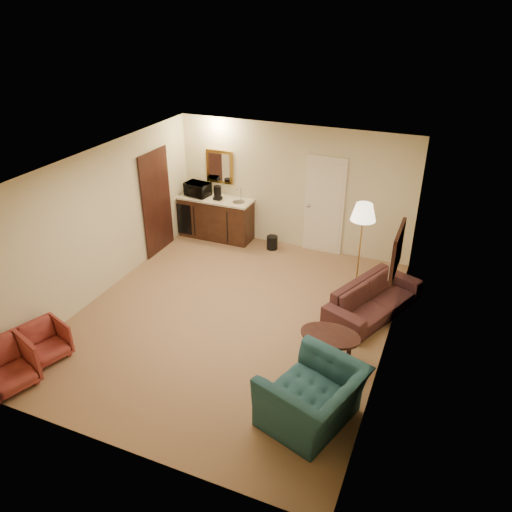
{
  "coord_description": "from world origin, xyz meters",
  "views": [
    {
      "loc": [
        3.05,
        -6.26,
        4.81
      ],
      "look_at": [
        0.23,
        0.5,
        0.97
      ],
      "focal_mm": 35.0,
      "sensor_mm": 36.0,
      "label": 1
    }
  ],
  "objects_px": {
    "wetbar_cabinet": "(216,218)",
    "sofa": "(375,294)",
    "teal_armchair": "(313,389)",
    "coffee_table": "(329,348)",
    "microwave": "(197,188)",
    "floor_lamp": "(360,247)",
    "coffee_maker": "(218,193)",
    "rose_chair_near": "(44,340)",
    "rose_chair_far": "(4,365)",
    "waste_bin": "(272,243)"
  },
  "relations": [
    {
      "from": "rose_chair_far",
      "to": "wetbar_cabinet",
      "type": "bearing_deg",
      "value": 14.43
    },
    {
      "from": "sofa",
      "to": "rose_chair_far",
      "type": "distance_m",
      "value": 5.69
    },
    {
      "from": "microwave",
      "to": "sofa",
      "type": "bearing_deg",
      "value": -12.93
    },
    {
      "from": "rose_chair_far",
      "to": "microwave",
      "type": "bearing_deg",
      "value": 19.03
    },
    {
      "from": "rose_chair_far",
      "to": "floor_lamp",
      "type": "height_order",
      "value": "floor_lamp"
    },
    {
      "from": "teal_armchair",
      "to": "wetbar_cabinet",
      "type": "bearing_deg",
      "value": -123.31
    },
    {
      "from": "floor_lamp",
      "to": "coffee_maker",
      "type": "relative_size",
      "value": 5.45
    },
    {
      "from": "wetbar_cabinet",
      "to": "sofa",
      "type": "distance_m",
      "value": 4.15
    },
    {
      "from": "teal_armchair",
      "to": "waste_bin",
      "type": "height_order",
      "value": "teal_armchair"
    },
    {
      "from": "waste_bin",
      "to": "coffee_maker",
      "type": "relative_size",
      "value": 0.94
    },
    {
      "from": "sofa",
      "to": "rose_chair_far",
      "type": "bearing_deg",
      "value": 153.67
    },
    {
      "from": "waste_bin",
      "to": "microwave",
      "type": "bearing_deg",
      "value": 177.61
    },
    {
      "from": "floor_lamp",
      "to": "teal_armchair",
      "type": "bearing_deg",
      "value": -86.7
    },
    {
      "from": "wetbar_cabinet",
      "to": "floor_lamp",
      "type": "xyz_separation_m",
      "value": [
        3.35,
        -0.94,
        0.37
      ]
    },
    {
      "from": "sofa",
      "to": "floor_lamp",
      "type": "distance_m",
      "value": 0.97
    },
    {
      "from": "wetbar_cabinet",
      "to": "microwave",
      "type": "xyz_separation_m",
      "value": [
        -0.44,
        0.0,
        0.64
      ]
    },
    {
      "from": "sofa",
      "to": "coffee_maker",
      "type": "xyz_separation_m",
      "value": [
        -3.72,
        1.63,
        0.7
      ]
    },
    {
      "from": "wetbar_cabinet",
      "to": "microwave",
      "type": "height_order",
      "value": "microwave"
    },
    {
      "from": "sofa",
      "to": "rose_chair_near",
      "type": "distance_m",
      "value": 5.23
    },
    {
      "from": "coffee_table",
      "to": "floor_lamp",
      "type": "height_order",
      "value": "floor_lamp"
    },
    {
      "from": "sofa",
      "to": "microwave",
      "type": "relative_size",
      "value": 3.66
    },
    {
      "from": "wetbar_cabinet",
      "to": "sofa",
      "type": "height_order",
      "value": "wetbar_cabinet"
    },
    {
      "from": "rose_chair_far",
      "to": "coffee_maker",
      "type": "bearing_deg",
      "value": 13.56
    },
    {
      "from": "wetbar_cabinet",
      "to": "rose_chair_near",
      "type": "relative_size",
      "value": 2.71
    },
    {
      "from": "teal_armchair",
      "to": "coffee_table",
      "type": "xyz_separation_m",
      "value": [
        -0.1,
        1.19,
        -0.27
      ]
    },
    {
      "from": "wetbar_cabinet",
      "to": "waste_bin",
      "type": "relative_size",
      "value": 5.68
    },
    {
      "from": "floor_lamp",
      "to": "coffee_maker",
      "type": "height_order",
      "value": "floor_lamp"
    },
    {
      "from": "teal_armchair",
      "to": "coffee_maker",
      "type": "relative_size",
      "value": 3.89
    },
    {
      "from": "waste_bin",
      "to": "coffee_table",
      "type": "bearing_deg",
      "value": -56.28
    },
    {
      "from": "wetbar_cabinet",
      "to": "microwave",
      "type": "relative_size",
      "value": 3.11
    },
    {
      "from": "sofa",
      "to": "coffee_table",
      "type": "distance_m",
      "value": 1.59
    },
    {
      "from": "floor_lamp",
      "to": "coffee_maker",
      "type": "xyz_separation_m",
      "value": [
        -3.27,
        0.9,
        0.24
      ]
    },
    {
      "from": "teal_armchair",
      "to": "microwave",
      "type": "height_order",
      "value": "microwave"
    },
    {
      "from": "wetbar_cabinet",
      "to": "rose_chair_near",
      "type": "distance_m",
      "value": 4.74
    },
    {
      "from": "wetbar_cabinet",
      "to": "floor_lamp",
      "type": "bearing_deg",
      "value": -15.72
    },
    {
      "from": "rose_chair_near",
      "to": "rose_chair_far",
      "type": "distance_m",
      "value": 0.69
    },
    {
      "from": "rose_chair_far",
      "to": "coffee_table",
      "type": "distance_m",
      "value": 4.52
    },
    {
      "from": "coffee_table",
      "to": "wetbar_cabinet",
      "type": "bearing_deg",
      "value": 137.01
    },
    {
      "from": "teal_armchair",
      "to": "floor_lamp",
      "type": "xyz_separation_m",
      "value": [
        -0.2,
        3.46,
        0.31
      ]
    },
    {
      "from": "teal_armchair",
      "to": "waste_bin",
      "type": "distance_m",
      "value": 4.88
    },
    {
      "from": "teal_armchair",
      "to": "coffee_table",
      "type": "height_order",
      "value": "teal_armchair"
    },
    {
      "from": "microwave",
      "to": "teal_armchair",
      "type": "bearing_deg",
      "value": -39.2
    },
    {
      "from": "teal_armchair",
      "to": "floor_lamp",
      "type": "bearing_deg",
      "value": -158.87
    },
    {
      "from": "teal_armchair",
      "to": "coffee_table",
      "type": "bearing_deg",
      "value": -157.37
    },
    {
      "from": "sofa",
      "to": "rose_chair_far",
      "type": "xyz_separation_m",
      "value": [
        -4.3,
        -3.73,
        -0.02
      ]
    },
    {
      "from": "wetbar_cabinet",
      "to": "waste_bin",
      "type": "xyz_separation_m",
      "value": [
        1.35,
        -0.07,
        -0.32
      ]
    },
    {
      "from": "microwave",
      "to": "coffee_maker",
      "type": "relative_size",
      "value": 1.72
    },
    {
      "from": "wetbar_cabinet",
      "to": "rose_chair_far",
      "type": "distance_m",
      "value": 5.43
    },
    {
      "from": "wetbar_cabinet",
      "to": "waste_bin",
      "type": "distance_m",
      "value": 1.39
    },
    {
      "from": "floor_lamp",
      "to": "coffee_table",
      "type": "bearing_deg",
      "value": -87.49
    }
  ]
}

